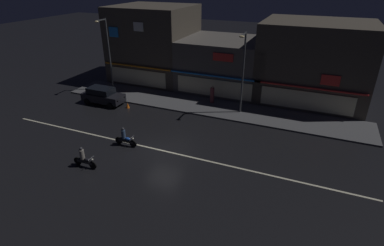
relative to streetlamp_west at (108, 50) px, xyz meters
name	(u,v)px	position (x,y,z in m)	size (l,w,h in m)	color
ground_plane	(163,151)	(11.48, -9.44, -4.67)	(140.00, 140.00, 0.00)	black
lane_divider_stripe	(163,151)	(11.48, -9.44, -4.66)	(29.16, 0.16, 0.01)	beige
sidewalk_far	(206,106)	(11.48, -0.27, -4.60)	(30.69, 4.39, 0.14)	#4C4C4F
storefront_left_block	(154,43)	(2.28, 6.13, -0.30)	(8.99, 8.57, 8.74)	#4C443A
storefront_center_block	(314,62)	(20.69, 6.15, -0.70)	(10.49, 8.60, 7.94)	#4C443A
storefront_right_block	(226,64)	(11.48, 6.07, -1.88)	(10.18, 8.45, 5.58)	#56514C
streetlamp_west	(108,50)	(0.00, 0.00, 0.00)	(0.44, 1.64, 7.75)	#47494C
streetlamp_mid	(243,68)	(15.04, -0.63, -0.15)	(0.44, 1.64, 7.46)	#47494C
pedestrian_on_sidewalk	(212,95)	(11.78, 0.76, -3.70)	(0.41, 0.41, 1.81)	brown
parked_car_near_kerb	(103,95)	(1.45, -3.50, -3.80)	(4.30, 1.98, 1.67)	black
motorcycle_lead	(125,138)	(8.41, -9.83, -4.03)	(1.90, 0.60, 1.52)	black
motorcycle_following	(84,159)	(7.48, -13.38, -4.03)	(1.90, 0.60, 1.52)	black
traffic_cone	(128,105)	(4.42, -3.53, -4.39)	(0.36, 0.36, 0.55)	orange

